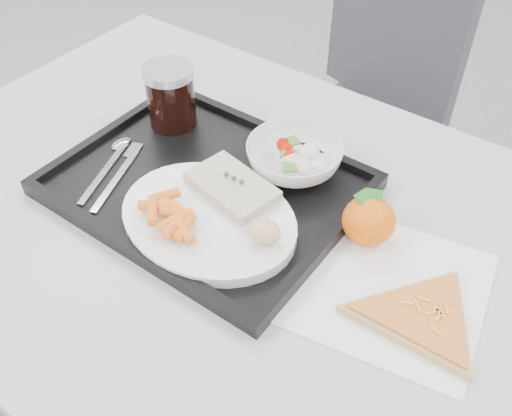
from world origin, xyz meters
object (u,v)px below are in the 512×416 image
object	(u,v)px
cola_glass	(171,95)
tangerine	(369,221)
chair	(365,102)
pizza_slice	(421,317)
salad_bowl	(294,157)
table	(245,248)
tray	(206,186)
dinner_plate	(209,219)

from	to	relation	value
cola_glass	tangerine	bearing A→B (deg)	-4.79
chair	pizza_slice	bearing A→B (deg)	-58.98
salad_bowl	cola_glass	size ratio (longest dim) A/B	1.41
table	tray	world-z (taller)	tray
table	salad_bowl	size ratio (longest dim) A/B	7.89
salad_bowl	pizza_slice	xyz separation A→B (m)	(0.28, -0.14, -0.03)
cola_glass	pizza_slice	size ratio (longest dim) A/B	0.38
chair	tray	xyz separation A→B (m)	(0.05, -0.67, 0.22)
pizza_slice	salad_bowl	bearing A→B (deg)	153.47
table	chair	size ratio (longest dim) A/B	1.29
pizza_slice	tangerine	bearing A→B (deg)	144.27
chair	dinner_plate	bearing A→B (deg)	-81.84
tangerine	pizza_slice	distance (m)	0.16
pizza_slice	cola_glass	bearing A→B (deg)	166.81
table	tray	size ratio (longest dim) A/B	2.67
salad_bowl	cola_glass	world-z (taller)	cola_glass
table	salad_bowl	bearing A→B (deg)	87.08
salad_bowl	table	bearing A→B (deg)	-92.92
tray	tangerine	size ratio (longest dim) A/B	5.56
cola_glass	chair	bearing A→B (deg)	79.82
cola_glass	tangerine	distance (m)	0.40
tray	salad_bowl	distance (m)	0.15
salad_bowl	tray	bearing A→B (deg)	-129.48
cola_glass	pizza_slice	bearing A→B (deg)	-13.19
tray	pizza_slice	world-z (taller)	tray
chair	table	bearing A→B (deg)	-79.19
salad_bowl	pizza_slice	bearing A→B (deg)	-26.53
tray	table	bearing A→B (deg)	-9.28
tangerine	tray	bearing A→B (deg)	-167.09
tray	cola_glass	bearing A→B (deg)	148.64
table	chair	world-z (taller)	chair
cola_glass	tangerine	size ratio (longest dim) A/B	1.33
dinner_plate	cola_glass	distance (m)	0.26
tangerine	pizza_slice	size ratio (longest dim) A/B	0.28
tray	pizza_slice	size ratio (longest dim) A/B	1.57
dinner_plate	tangerine	world-z (taller)	tangerine
tray	tangerine	world-z (taller)	tangerine
chair	tangerine	size ratio (longest dim) A/B	11.49
tray	dinner_plate	bearing A→B (deg)	-47.66
table	salad_bowl	distance (m)	0.16
chair	salad_bowl	world-z (taller)	chair
chair	cola_glass	xyz separation A→B (m)	(-0.10, -0.58, 0.28)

